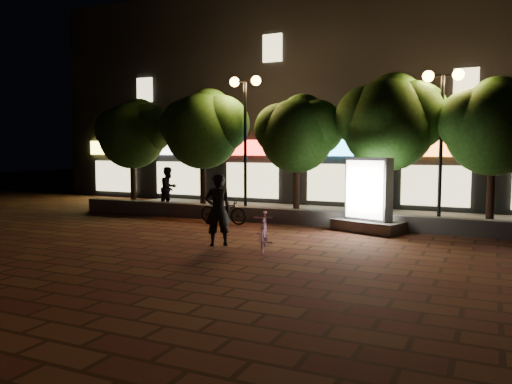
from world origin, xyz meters
The scene contains 16 objects.
ground centered at (0.00, 0.00, 0.00)m, with size 80.00×80.00×0.00m, color #58321B.
retaining_wall centered at (0.00, 4.00, 0.25)m, with size 16.00×0.45×0.50m, color slate.
sidewalk centered at (0.00, 6.50, 0.04)m, with size 16.00×5.00×0.08m, color slate.
building_block centered at (-0.01, 12.99, 5.00)m, with size 28.00×8.12×11.30m.
tree_far_left centered at (-6.95, 5.46, 3.29)m, with size 3.36×2.80×4.63m.
tree_left centered at (-3.45, 5.46, 3.44)m, with size 3.60×3.00×4.89m.
tree_mid centered at (0.55, 5.46, 3.22)m, with size 3.24×2.70×4.50m.
tree_right centered at (3.86, 5.46, 3.57)m, with size 3.72×3.10×5.07m.
tree_far_right centered at (7.05, 5.46, 3.37)m, with size 3.48×2.90×4.76m.
street_lamp_left centered at (-1.50, 5.20, 4.03)m, with size 1.26×0.36×5.18m.
street_lamp_right centered at (5.50, 5.20, 3.89)m, with size 1.26×0.36×4.98m.
ad_kiosk centered at (3.59, 3.50, 0.93)m, with size 2.35×1.67×2.30m.
scooter_pink centered at (1.86, -0.54, 0.48)m, with size 0.45×1.61×0.97m, color #E299D3.
rider centered at (0.48, -0.45, 0.96)m, with size 0.70×0.46×1.92m, color black.
scooter_parked centered at (-1.25, 3.00, 0.47)m, with size 0.62×1.78×0.93m, color black.
pedestrian centered at (-5.05, 5.23, 0.95)m, with size 0.84×0.66×1.73m, color black.
Camera 1 is at (7.02, -12.05, 2.59)m, focal length 35.50 mm.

